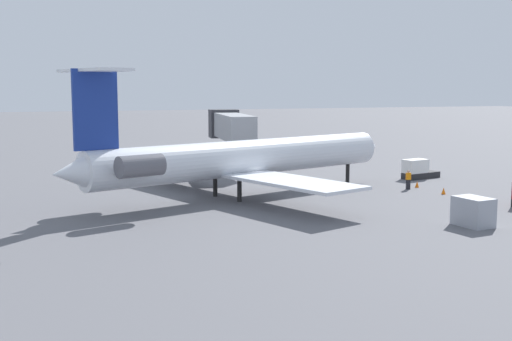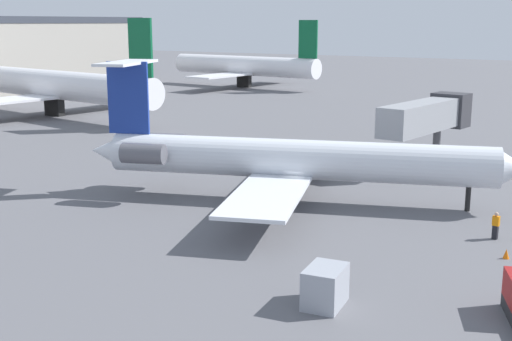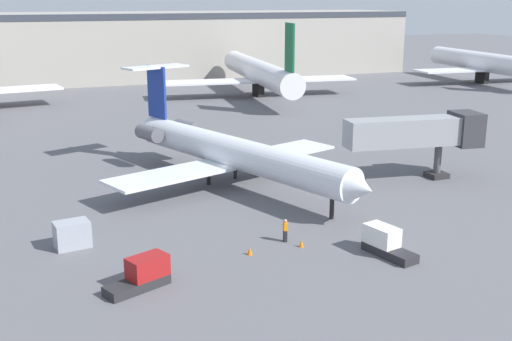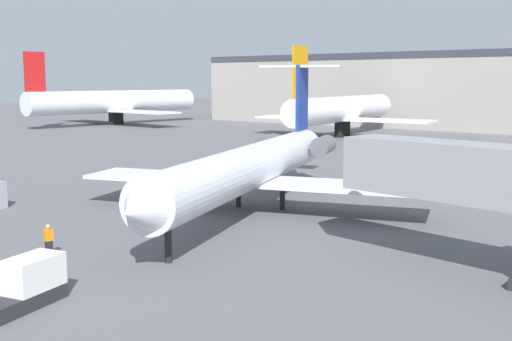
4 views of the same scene
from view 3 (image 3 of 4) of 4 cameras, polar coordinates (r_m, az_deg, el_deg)
The scene contains 12 objects.
ground_plane at distance 58.93m, azimuth -2.17°, elevation -1.38°, with size 400.00×400.00×0.10m, color #5B5B60.
regional_jet at distance 58.51m, azimuth -2.41°, elevation 1.80°, with size 24.32×31.15×10.01m.
jet_bridge at distance 61.98m, azimuth 14.78°, elevation 3.35°, with size 13.59×4.76×6.28m.
ground_crew_marshaller at distance 45.30m, azimuth 2.64°, elevation -5.38°, with size 0.32×0.44×1.69m.
baggage_tug_lead at distance 38.99m, azimuth -10.12°, elevation -9.18°, with size 4.23×2.79×1.90m.
baggage_tug_trailing at distance 44.00m, azimuth 11.52°, elevation -6.36°, with size 2.26×4.21×1.90m.
cargo_container_uld at distance 46.09m, azimuth -16.19°, elevation -5.54°, with size 2.55×1.92×1.86m.
traffic_cone_near at distance 43.23m, azimuth -0.56°, elevation -7.23°, with size 0.36×0.36×0.55m.
traffic_cone_mid at distance 44.63m, azimuth 4.09°, elevation -6.53°, with size 0.36×0.36×0.55m.
terminal_building at distance 140.20m, azimuth -14.37°, elevation 10.74°, with size 138.53×24.28×13.84m.
parked_airliner_centre at distance 112.13m, azimuth 0.24°, elevation 8.82°, with size 35.04×41.27×13.34m.
parked_airliner_east_mid at distance 137.89m, azimuth 19.81°, elevation 9.12°, with size 29.06×34.27×13.22m.
Camera 3 is at (-19.04, -53.16, 16.80)m, focal length 44.52 mm.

